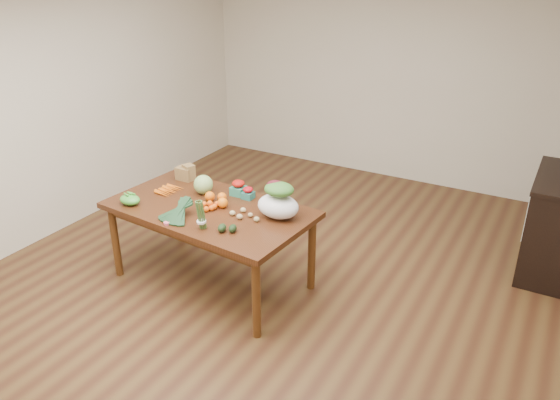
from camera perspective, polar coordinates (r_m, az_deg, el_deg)
The scene contains 25 objects.
floor at distance 5.10m, azimuth -1.06°, elevation -8.34°, with size 6.00×6.00×0.00m, color #553A1D.
room_walls at distance 4.51m, azimuth -1.20°, elevation 6.20°, with size 5.02×6.02×2.70m.
dining_table at distance 4.93m, azimuth -7.18°, elevation -4.69°, with size 1.76×0.98×0.75m, color #492411.
cabinet at distance 5.65m, azimuth 27.01°, elevation -2.32°, with size 0.52×1.02×0.94m, color black.
dish_towel at distance 5.55m, azimuth 24.48°, elevation -1.34°, with size 0.02×0.28×0.45m, color white.
paper_bag at distance 5.35m, azimuth -9.90°, elevation 2.89°, with size 0.22×0.18×0.15m, color olive, non-canonical shape.
cabbage at distance 5.00m, azimuth -8.02°, elevation 1.61°, with size 0.18×0.18×0.18m, color #8CBA6B.
strawberry_basket_a at distance 4.95m, azimuth -4.37°, elevation 1.15°, with size 0.12×0.12×0.11m, color red, non-canonical shape.
strawberry_basket_b at distance 4.88m, azimuth -3.36°, elevation 0.64°, with size 0.10×0.10×0.09m, color red, non-canonical shape.
orange_a at distance 4.86m, azimuth -7.35°, elevation 0.38°, with size 0.09×0.09×0.09m, color orange.
orange_b at distance 4.84m, azimuth -6.08°, elevation 0.31°, with size 0.08×0.08×0.08m, color orange.
orange_c at distance 4.72m, azimuth -6.02°, elevation -0.30°, with size 0.09×0.09×0.09m, color orange.
mandarin_cluster at distance 4.71m, azimuth -7.34°, elevation -0.49°, with size 0.18×0.18×0.08m, color #F1590E, non-canonical shape.
carrots at distance 5.12m, azimuth -11.52°, elevation 1.00°, with size 0.22×0.24×0.03m, color orange, non-canonical shape.
snap_pea_bag at distance 4.94m, azimuth -15.41°, elevation 0.04°, with size 0.19×0.15×0.09m, color green.
kale_bunch at distance 4.55m, azimuth -10.95°, elevation -1.14°, with size 0.32×0.40×0.16m, color #15301E, non-canonical shape.
asparagus_bundle at distance 4.35m, azimuth -8.25°, elevation -1.53°, with size 0.08×0.08×0.25m, color #4E7A38, non-canonical shape.
potato_a at distance 4.59m, azimuth -4.99°, elevation -1.37°, with size 0.05×0.05×0.04m, color #D7B17C.
potato_b at distance 4.52m, azimuth -4.24°, elevation -1.75°, with size 0.05×0.05×0.05m, color tan.
potato_c at distance 4.55m, azimuth -3.11°, elevation -1.57°, with size 0.05×0.04×0.04m, color tan.
potato_d at distance 4.63m, azimuth -3.87°, elevation -1.05°, with size 0.05×0.04×0.04m, color #DDB67F.
potato_e at distance 4.47m, azimuth -2.46°, elevation -2.02°, with size 0.05×0.05×0.04m, color tan.
avocado_a at distance 4.33m, azimuth -6.08°, elevation -2.92°, with size 0.06×0.10×0.06m, color black.
avocado_b at distance 4.32m, azimuth -4.97°, elevation -2.98°, with size 0.06×0.09×0.06m, color black.
salad_bag at distance 4.49m, azimuth -0.20°, elevation -0.19°, with size 0.36×0.27×0.28m, color white, non-canonical shape.
Camera 1 is at (2.17, -3.68, 2.78)m, focal length 35.00 mm.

